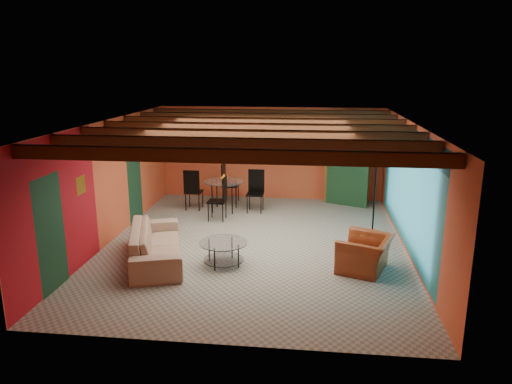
# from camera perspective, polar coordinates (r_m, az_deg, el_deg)

# --- Properties ---
(room) EXTENTS (6.52, 8.01, 2.71)m
(room) POSITION_cam_1_polar(r_m,az_deg,el_deg) (10.21, -0.06, 6.47)
(room) COLOR gray
(room) RESTS_ON ground
(sofa) EXTENTS (1.65, 2.62, 0.71)m
(sofa) POSITION_cam_1_polar(r_m,az_deg,el_deg) (9.93, -11.78, -6.04)
(sofa) COLOR #92725E
(sofa) RESTS_ON ground
(armchair) EXTENTS (1.22, 1.30, 0.68)m
(armchair) POSITION_cam_1_polar(r_m,az_deg,el_deg) (9.52, 12.81, -7.13)
(armchair) COLOR maroon
(armchair) RESTS_ON ground
(coffee_table) EXTENTS (1.25, 1.25, 0.48)m
(coffee_table) POSITION_cam_1_polar(r_m,az_deg,el_deg) (9.59, -3.87, -7.24)
(coffee_table) COLOR silver
(coffee_table) RESTS_ON ground
(dining_table) EXTENTS (2.29, 2.29, 1.15)m
(dining_table) POSITION_cam_1_polar(r_m,az_deg,el_deg) (13.06, -3.79, 0.22)
(dining_table) COLOR silver
(dining_table) RESTS_ON ground
(armoire) EXTENTS (1.29, 0.98, 2.03)m
(armoire) POSITION_cam_1_polar(r_m,az_deg,el_deg) (13.95, 10.72, 2.78)
(armoire) COLOR brown
(armoire) RESTS_ON ground
(floor_lamp) EXTENTS (0.52, 0.52, 1.99)m
(floor_lamp) POSITION_cam_1_polar(r_m,az_deg,el_deg) (10.63, 13.84, -1.17)
(floor_lamp) COLOR black
(floor_lamp) RESTS_ON ground
(ceiling_fan) EXTENTS (1.50, 1.50, 0.44)m
(ceiling_fan) POSITION_cam_1_polar(r_m,az_deg,el_deg) (10.10, -0.13, 6.37)
(ceiling_fan) COLOR #472614
(ceiling_fan) RESTS_ON ceiling
(painting) EXTENTS (1.05, 0.03, 0.65)m
(painting) POSITION_cam_1_polar(r_m,az_deg,el_deg) (14.21, -1.85, 5.84)
(painting) COLOR black
(painting) RESTS_ON wall_back
(potted_plant) EXTENTS (0.54, 0.50, 0.48)m
(potted_plant) POSITION_cam_1_polar(r_m,az_deg,el_deg) (13.75, 10.97, 7.92)
(potted_plant) COLOR #26661E
(potted_plant) RESTS_ON armoire
(vase) EXTENTS (0.25, 0.25, 0.20)m
(vase) POSITION_cam_1_polar(r_m,az_deg,el_deg) (12.91, -3.84, 3.12)
(vase) COLOR orange
(vase) RESTS_ON dining_table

